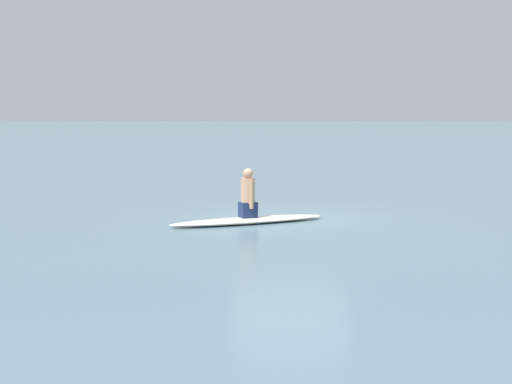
# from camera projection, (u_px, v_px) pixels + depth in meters

# --- Properties ---
(ground_plane) EXTENTS (400.00, 400.00, 0.00)m
(ground_plane) POSITION_uv_depth(u_px,v_px,m) (291.00, 219.00, 16.54)
(ground_plane) COLOR slate
(surfboard) EXTENTS (2.02, 3.31, 0.13)m
(surfboard) POSITION_uv_depth(u_px,v_px,m) (248.00, 220.00, 15.82)
(surfboard) COLOR silver
(surfboard) RESTS_ON ground
(person_paddler) EXTENTS (0.42, 0.41, 1.00)m
(person_paddler) POSITION_uv_depth(u_px,v_px,m) (248.00, 195.00, 15.77)
(person_paddler) COLOR navy
(person_paddler) RESTS_ON surfboard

